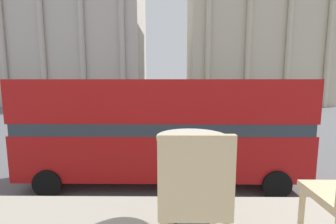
# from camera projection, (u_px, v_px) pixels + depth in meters

# --- Properties ---
(double_decker_bus) EXTENTS (11.18, 2.66, 4.33)m
(double_decker_bus) POSITION_uv_depth(u_px,v_px,m) (162.00, 127.00, 9.16)
(double_decker_bus) COLOR black
(double_decker_bus) RESTS_ON ground_plane
(cafe_dining_table) EXTENTS (0.60, 0.60, 0.73)m
(cafe_dining_table) POSITION_uv_depth(u_px,v_px,m) (192.00, 158.00, 1.91)
(cafe_dining_table) COLOR #2D2D30
(cafe_dining_table) RESTS_ON cafe_floor_slab
(cafe_chair_0) EXTENTS (0.40, 0.40, 0.91)m
(cafe_chair_0) POSITION_uv_depth(u_px,v_px,m) (193.00, 197.00, 1.30)
(cafe_chair_0) COLOR #D1B789
(cafe_chair_0) RESTS_ON cafe_floor_slab
(plaza_building_left) EXTENTS (25.76, 14.19, 25.09)m
(plaza_building_left) POSITION_uv_depth(u_px,v_px,m) (78.00, 40.00, 43.93)
(plaza_building_left) COLOR #BCB2A8
(plaza_building_left) RESTS_ON ground_plane
(plaza_building_right) EXTENTS (26.17, 14.78, 25.04)m
(plaza_building_right) POSITION_uv_depth(u_px,v_px,m) (253.00, 41.00, 44.83)
(plaza_building_right) COLOR beige
(plaza_building_right) RESTS_ON ground_plane
(traffic_light_near) EXTENTS (0.42, 0.24, 4.08)m
(traffic_light_near) POSITION_uv_depth(u_px,v_px,m) (106.00, 111.00, 12.67)
(traffic_light_near) COLOR black
(traffic_light_near) RESTS_ON ground_plane
(traffic_light_mid) EXTENTS (0.42, 0.24, 4.09)m
(traffic_light_mid) POSITION_uv_depth(u_px,v_px,m) (235.00, 101.00, 18.82)
(traffic_light_mid) COLOR black
(traffic_light_mid) RESTS_ON ground_plane
(car_navy) EXTENTS (4.20, 1.93, 1.35)m
(car_navy) POSITION_uv_depth(u_px,v_px,m) (262.00, 121.00, 20.67)
(car_navy) COLOR black
(car_navy) RESTS_ON ground_plane
(car_black) EXTENTS (4.20, 1.93, 1.35)m
(car_black) POSITION_uv_depth(u_px,v_px,m) (147.00, 112.00, 27.18)
(car_black) COLOR black
(car_black) RESTS_ON ground_plane
(pedestrian_yellow) EXTENTS (0.32, 0.32, 1.79)m
(pedestrian_yellow) POSITION_uv_depth(u_px,v_px,m) (165.00, 106.00, 31.51)
(pedestrian_yellow) COLOR #282B33
(pedestrian_yellow) RESTS_ON ground_plane
(pedestrian_olive) EXTENTS (0.32, 0.32, 1.63)m
(pedestrian_olive) POSITION_uv_depth(u_px,v_px,m) (86.00, 127.00, 16.89)
(pedestrian_olive) COLOR #282B33
(pedestrian_olive) RESTS_ON ground_plane
(pedestrian_grey) EXTENTS (0.32, 0.32, 1.69)m
(pedestrian_grey) POSITION_uv_depth(u_px,v_px,m) (165.00, 111.00, 25.77)
(pedestrian_grey) COLOR #282B33
(pedestrian_grey) RESTS_ON ground_plane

